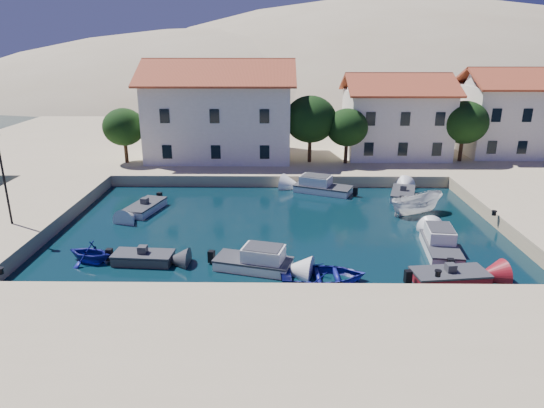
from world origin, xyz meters
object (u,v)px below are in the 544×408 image
Objects in this scene: cabin_cruiser_east at (441,245)px; building_mid at (396,114)px; building_right at (509,111)px; boat_east at (416,214)px; lamppost at (2,168)px; rowboat_south at (323,281)px; cabin_cruiser_south at (253,261)px; building_left at (220,108)px.

building_mid is at bearing 1.33° from cabin_cruiser_east.
building_right reaches higher than cabin_cruiser_east.
building_right reaches higher than boat_east.
lamppost is 1.35× the size of rowboat_south.
building_right reaches higher than cabin_cruiser_south.
building_left is 27.85m from rowboat_south.
lamppost reaches higher than cabin_cruiser_south.
lamppost is at bearing 69.93° from rowboat_south.
cabin_cruiser_east is at bearing 153.34° from boat_east.
building_right reaches higher than building_mid.
building_right is 46.98m from lamppost.
cabin_cruiser_east is at bearing -120.47° from building_right.
rowboat_south is at bearing 123.91° from cabin_cruiser_east.
building_left is 1.40× the size of building_mid.
cabin_cruiser_east is (15.87, -22.02, -5.46)m from building_left.
building_left is 27.68m from cabin_cruiser_east.
building_mid is 16.85m from boat_east.
building_mid is 2.20× the size of cabin_cruiser_east.
boat_east is (0.41, 7.09, -0.48)m from cabin_cruiser_east.
building_right is 2.05× the size of rowboat_south.
boat_east is (7.93, 10.97, 0.00)m from rowboat_south.
lamppost reaches higher than rowboat_south.
boat_east is at bearing 54.02° from cabin_cruiser_south.
building_mid is at bearing -23.26° from rowboat_south.
building_mid is 12.04m from building_right.
building_mid is at bearing -29.50° from boat_east.
building_left is at bearing 24.15° from boat_east.
building_right is at bearing 4.76° from building_mid.
building_right is 37.06m from cabin_cruiser_south.
building_left is at bearing 115.58° from cabin_cruiser_south.
rowboat_south is (8.35, -25.90, -5.94)m from building_left.
cabin_cruiser_east is (-14.13, -24.02, -5.00)m from building_right.
cabin_cruiser_south is 1.01× the size of rowboat_south.
boat_east is at bearing 10.35° from lamppost.
cabin_cruiser_south is 0.98× the size of cabin_cruiser_east.
rowboat_south is at bearing -16.54° from lamppost.
building_mid is 2.28× the size of rowboat_south.
building_left is at bearing 42.41° from cabin_cruiser_east.
building_left is 25.43m from cabin_cruiser_south.
cabin_cruiser_south and cabin_cruiser_east have the same top height.
lamppost is at bearing 92.41° from cabin_cruiser_east.
lamppost is 21.24m from rowboat_south.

